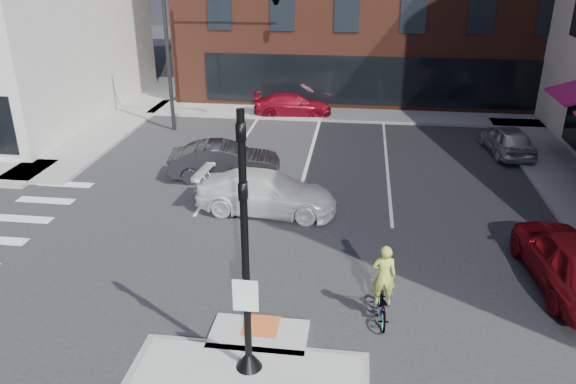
# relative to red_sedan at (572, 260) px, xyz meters

# --- Properties ---
(ground) EXTENTS (120.00, 120.00, 0.00)m
(ground) POSITION_rel_red_sedan_xyz_m (-8.25, -4.99, -0.86)
(ground) COLOR #28282B
(ground) RESTS_ON ground
(sidewalk_n) EXTENTS (26.00, 3.00, 0.15)m
(sidewalk_n) POSITION_rel_red_sedan_xyz_m (-5.25, 17.01, -0.79)
(sidewalk_n) COLOR gray
(sidewalk_n) RESTS_ON ground
(signal_pole) EXTENTS (0.60, 0.60, 5.98)m
(signal_pole) POSITION_rel_red_sedan_xyz_m (-8.25, -4.60, 1.50)
(signal_pole) COLOR black
(signal_pole) RESTS_ON refuge_island
(mast_arm_signal) EXTENTS (6.10, 2.24, 8.00)m
(mast_arm_signal) POSITION_rel_red_sedan_xyz_m (-11.73, 13.01, 5.35)
(mast_arm_signal) COLOR black
(mast_arm_signal) RESTS_ON ground
(red_sedan) EXTENTS (2.44, 5.20, 1.72)m
(red_sedan) POSITION_rel_red_sedan_xyz_m (0.00, 0.00, 0.00)
(red_sedan) COLOR maroon
(red_sedan) RESTS_ON ground
(white_pickup) EXTENTS (5.21, 2.43, 1.47)m
(white_pickup) POSITION_rel_red_sedan_xyz_m (-9.25, 3.80, -0.12)
(white_pickup) COLOR white
(white_pickup) RESTS_ON ground
(bg_car_dark) EXTENTS (4.72, 2.25, 1.49)m
(bg_car_dark) POSITION_rel_red_sedan_xyz_m (-11.49, 6.75, -0.11)
(bg_car_dark) COLOR #25252A
(bg_car_dark) RESTS_ON ground
(bg_car_silver) EXTENTS (2.05, 4.18, 1.37)m
(bg_car_silver) POSITION_rel_red_sedan_xyz_m (0.77, 11.37, -0.17)
(bg_car_silver) COLOR silver
(bg_car_silver) RESTS_ON ground
(bg_car_red) EXTENTS (4.53, 2.16, 1.27)m
(bg_car_red) POSITION_rel_red_sedan_xyz_m (-9.87, 16.51, -0.22)
(bg_car_red) COLOR maroon
(bg_car_red) RESTS_ON ground
(cyclist) EXTENTS (0.67, 1.69, 2.12)m
(cyclist) POSITION_rel_red_sedan_xyz_m (-5.25, -2.19, -0.15)
(cyclist) COLOR #3F3F44
(cyclist) RESTS_ON ground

